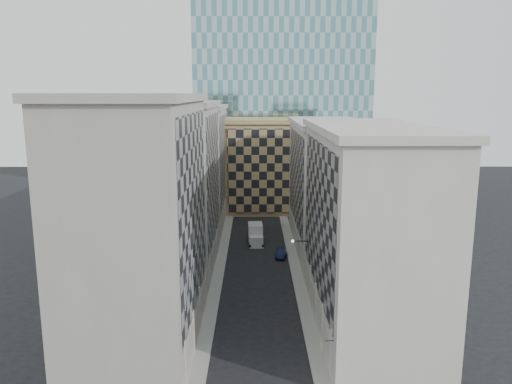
{
  "coord_description": "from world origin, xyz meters",
  "views": [
    {
      "loc": [
        -0.44,
        -33.88,
        23.64
      ],
      "look_at": [
        -0.27,
        13.22,
        14.37
      ],
      "focal_mm": 35.0,
      "sensor_mm": 36.0,
      "label": 1
    }
  ],
  "objects": [
    {
      "name": "bldg_left_c",
      "position": [
        -10.88,
        55.0,
        10.83
      ],
      "size": [
        10.8,
        22.8,
        21.7
      ],
      "color": "gray",
      "rests_on": "ground"
    },
    {
      "name": "tan_block",
      "position": [
        2.0,
        67.9,
        9.44
      ],
      "size": [
        16.8,
        14.8,
        18.8
      ],
      "color": "tan",
      "rests_on": "ground"
    },
    {
      "name": "church_tower",
      "position": [
        0.0,
        82.0,
        26.95
      ],
      "size": [
        7.2,
        7.2,
        51.5
      ],
      "color": "#312D26",
      "rests_on": "ground"
    },
    {
      "name": "bracket_lamp",
      "position": [
        4.38,
        24.0,
        6.2
      ],
      "size": [
        1.98,
        0.36,
        0.36
      ],
      "color": "black",
      "rests_on": "ground"
    },
    {
      "name": "sidewalk_east",
      "position": [
        5.25,
        30.0,
        0.07
      ],
      "size": [
        1.5,
        100.0,
        0.15
      ],
      "primitive_type": "cube",
      "color": "gray",
      "rests_on": "ground"
    },
    {
      "name": "bldg_right_b",
      "position": [
        10.89,
        42.0,
        9.85
      ],
      "size": [
        10.8,
        28.8,
        19.7
      ],
      "color": "#B8B3A8",
      "rests_on": "ground"
    },
    {
      "name": "flagpoles_left",
      "position": [
        -5.9,
        6.0,
        8.0
      ],
      "size": [
        0.1,
        6.33,
        2.33
      ],
      "color": "gray",
      "rests_on": "ground"
    },
    {
      "name": "dark_car",
      "position": [
        3.5,
        36.39,
        0.62
      ],
      "size": [
        1.82,
        3.93,
        1.25
      ],
      "primitive_type": "imported",
      "rotation": [
        0.0,
        0.0,
        -0.14
      ],
      "color": "black",
      "rests_on": "ground"
    },
    {
      "name": "bldg_right_a",
      "position": [
        10.88,
        15.0,
        10.32
      ],
      "size": [
        10.8,
        26.8,
        20.7
      ],
      "color": "#B8B3A8",
      "rests_on": "ground"
    },
    {
      "name": "bldg_left_b",
      "position": [
        -10.88,
        33.0,
        11.32
      ],
      "size": [
        10.8,
        22.8,
        22.7
      ],
      "color": "gray",
      "rests_on": "ground"
    },
    {
      "name": "box_truck",
      "position": [
        -0.23,
        43.5,
        1.32
      ],
      "size": [
        2.49,
        5.62,
        3.03
      ],
      "rotation": [
        0.0,
        0.0,
        0.05
      ],
      "color": "silver",
      "rests_on": "ground"
    },
    {
      "name": "shop_sign",
      "position": [
        4.97,
        3.06,
        3.84
      ],
      "size": [
        1.14,
        0.66,
        0.74
      ],
      "rotation": [
        0.0,
        0.0,
        0.09
      ],
      "color": "black",
      "rests_on": "ground"
    },
    {
      "name": "bldg_left_a",
      "position": [
        -10.88,
        11.0,
        11.82
      ],
      "size": [
        10.8,
        22.8,
        23.7
      ],
      "color": "gray",
      "rests_on": "ground"
    },
    {
      "name": "sidewalk_west",
      "position": [
        -5.25,
        30.0,
        0.07
      ],
      "size": [
        1.5,
        100.0,
        0.15
      ],
      "primitive_type": "cube",
      "color": "gray",
      "rests_on": "ground"
    }
  ]
}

